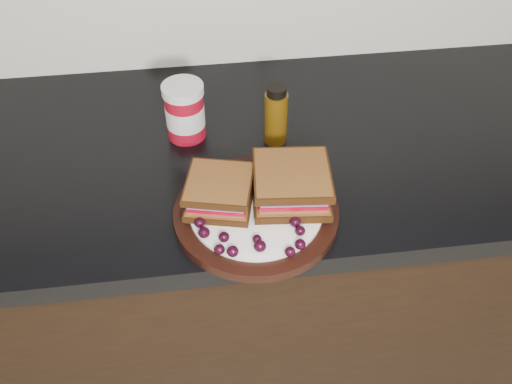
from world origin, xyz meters
TOP-DOWN VIEW (x-y plane):
  - base_cabinets at (0.00, 1.70)m, footprint 3.96×0.58m
  - countertop at (0.00, 1.70)m, footprint 3.98×0.60m
  - plate at (0.02, 1.51)m, footprint 0.28×0.28m
  - sandwich_left at (-0.04, 1.53)m, footprint 0.13×0.13m
  - sandwich_right at (0.08, 1.52)m, footprint 0.14×0.14m
  - grape_0 at (-0.07, 1.45)m, footprint 0.02×0.02m
  - grape_1 at (-0.04, 1.44)m, footprint 0.02×0.02m
  - grape_2 at (-0.05, 1.42)m, footprint 0.02×0.02m
  - grape_3 at (-0.03, 1.41)m, footprint 0.02×0.02m
  - grape_4 at (0.01, 1.41)m, footprint 0.02×0.02m
  - grape_5 at (0.01, 1.43)m, footprint 0.02×0.02m
  - grape_6 at (0.06, 1.40)m, footprint 0.02×0.02m
  - grape_7 at (0.07, 1.41)m, footprint 0.02×0.02m
  - grape_8 at (0.08, 1.44)m, footprint 0.02×0.02m
  - grape_9 at (0.07, 1.46)m, footprint 0.02×0.02m
  - grape_10 at (0.11, 1.48)m, footprint 0.02×0.02m
  - grape_11 at (0.08, 1.51)m, footprint 0.02×0.02m
  - grape_12 at (0.10, 1.52)m, footprint 0.02×0.02m
  - grape_13 at (0.09, 1.55)m, footprint 0.02×0.02m
  - grape_14 at (-0.03, 1.57)m, footprint 0.02×0.02m
  - grape_15 at (-0.02, 1.54)m, footprint 0.02×0.02m
  - grape_16 at (-0.05, 1.52)m, footprint 0.02×0.02m
  - grape_17 at (-0.07, 1.51)m, footprint 0.02×0.02m
  - grape_18 at (-0.08, 1.48)m, footprint 0.02×0.02m
  - grape_19 at (-0.04, 1.55)m, footprint 0.02×0.02m
  - grape_20 at (-0.04, 1.52)m, footprint 0.02×0.02m
  - grape_21 at (-0.04, 1.50)m, footprint 0.02×0.02m
  - condiment_jar at (-0.09, 1.75)m, footprint 0.09×0.09m
  - oil_bottle at (0.08, 1.71)m, footprint 0.05×0.05m

SIDE VIEW (x-z plane):
  - base_cabinets at x=0.00m, z-range 0.00..0.86m
  - countertop at x=0.00m, z-range 0.86..0.90m
  - plate at x=0.02m, z-range 0.90..0.92m
  - grape_5 at x=0.01m, z-range 0.92..0.94m
  - grape_21 at x=-0.04m, z-range 0.92..0.94m
  - grape_15 at x=-0.02m, z-range 0.92..0.94m
  - grape_8 at x=0.08m, z-range 0.92..0.94m
  - grape_6 at x=0.06m, z-range 0.92..0.94m
  - grape_14 at x=-0.03m, z-range 0.92..0.94m
  - grape_2 at x=-0.05m, z-range 0.92..0.94m
  - grape_1 at x=-0.04m, z-range 0.92..0.94m
  - grape_7 at x=0.07m, z-range 0.92..0.94m
  - grape_12 at x=0.10m, z-range 0.92..0.94m
  - grape_11 at x=0.08m, z-range 0.92..0.94m
  - grape_20 at x=-0.04m, z-range 0.92..0.94m
  - grape_18 at x=-0.08m, z-range 0.92..0.94m
  - grape_3 at x=-0.03m, z-range 0.92..0.94m
  - grape_16 at x=-0.05m, z-range 0.92..0.94m
  - grape_9 at x=0.07m, z-range 0.92..0.94m
  - grape_0 at x=-0.07m, z-range 0.92..0.94m
  - grape_17 at x=-0.07m, z-range 0.92..0.94m
  - grape_4 at x=0.01m, z-range 0.92..0.94m
  - grape_13 at x=0.09m, z-range 0.92..0.94m
  - grape_10 at x=0.11m, z-range 0.92..0.94m
  - grape_19 at x=-0.04m, z-range 0.92..0.94m
  - sandwich_left at x=-0.04m, z-range 0.92..0.97m
  - sandwich_right at x=0.08m, z-range 0.92..0.98m
  - condiment_jar at x=-0.09m, z-range 0.90..1.02m
  - oil_bottle at x=0.08m, z-range 0.90..1.02m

